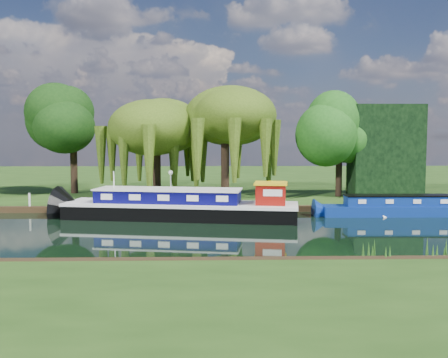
{
  "coord_description": "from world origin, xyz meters",
  "views": [
    {
      "loc": [
        3.8,
        -29.33,
        5.68
      ],
      "look_at": [
        4.62,
        4.63,
        2.8
      ],
      "focal_mm": 40.0,
      "sensor_mm": 36.0,
      "label": 1
    }
  ],
  "objects": [
    {
      "name": "reeds_near",
      "position": [
        6.87,
        -7.57,
        0.55
      ],
      "size": [
        33.7,
        1.5,
        1.1
      ],
      "color": "#235015",
      "rests_on": "ground"
    },
    {
      "name": "dutch_barge",
      "position": [
        1.76,
        5.1,
        0.85
      ],
      "size": [
        16.53,
        6.18,
        3.41
      ],
      "rotation": [
        0.0,
        0.0,
        -0.16
      ],
      "color": "black",
      "rests_on": "ground"
    },
    {
      "name": "tree_far_mid",
      "position": [
        -9.02,
        17.18,
        6.81
      ],
      "size": [
        5.64,
        5.64,
        9.23
      ],
      "color": "black",
      "rests_on": "far_bank"
    },
    {
      "name": "ground",
      "position": [
        0.0,
        0.0,
        0.0
      ],
      "size": [
        120.0,
        120.0,
        0.0
      ],
      "primitive_type": "plane",
      "color": "black"
    },
    {
      "name": "narrowboat",
      "position": [
        17.35,
        6.04,
        0.58
      ],
      "size": [
        11.17,
        1.99,
        1.63
      ],
      "rotation": [
        0.0,
        0.0,
        -0.01
      ],
      "color": "navy",
      "rests_on": "ground"
    },
    {
      "name": "far_bank",
      "position": [
        0.0,
        34.0,
        0.23
      ],
      "size": [
        120.0,
        52.0,
        0.45
      ],
      "primitive_type": "cube",
      "color": "#1D3B10",
      "rests_on": "ground"
    },
    {
      "name": "willow_right",
      "position": [
        4.92,
        13.01,
        6.81
      ],
      "size": [
        7.16,
        7.16,
        8.72
      ],
      "color": "black",
      "rests_on": "far_bank"
    },
    {
      "name": "lamppost",
      "position": [
        0.5,
        10.5,
        2.42
      ],
      "size": [
        0.36,
        0.36,
        2.56
      ],
      "color": "silver",
      "rests_on": "far_bank"
    },
    {
      "name": "mooring_posts",
      "position": [
        -0.5,
        8.4,
        0.95
      ],
      "size": [
        19.16,
        0.16,
        1.0
      ],
      "color": "silver",
      "rests_on": "far_bank"
    },
    {
      "name": "conifer_hedge",
      "position": [
        19.0,
        14.0,
        4.45
      ],
      "size": [
        6.0,
        3.0,
        8.0
      ],
      "primitive_type": "cube",
      "color": "black",
      "rests_on": "far_bank"
    },
    {
      "name": "tree_far_right",
      "position": [
        14.96,
        14.1,
        5.89
      ],
      "size": [
        4.83,
        4.83,
        7.9
      ],
      "color": "black",
      "rests_on": "far_bank"
    },
    {
      "name": "white_cruiser",
      "position": [
        15.67,
        5.78,
        0.0
      ],
      "size": [
        2.38,
        2.18,
        1.06
      ],
      "primitive_type": "imported",
      "rotation": [
        0.0,
        0.0,
        1.82
      ],
      "color": "silver",
      "rests_on": "ground"
    },
    {
      "name": "willow_left",
      "position": [
        -1.04,
        14.43,
        6.31
      ],
      "size": [
        6.74,
        6.74,
        8.07
      ],
      "color": "black",
      "rests_on": "far_bank"
    }
  ]
}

